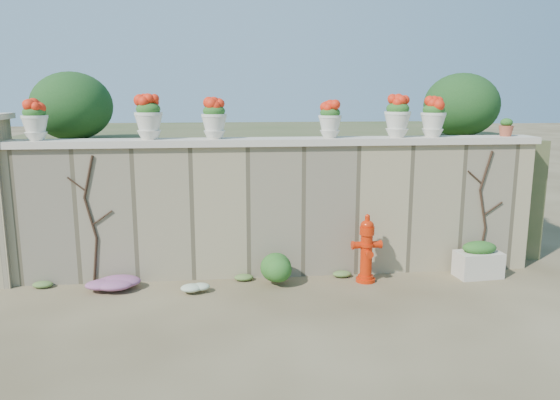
{
  "coord_description": "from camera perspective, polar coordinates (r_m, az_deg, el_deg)",
  "views": [
    {
      "loc": [
        -0.78,
        -6.29,
        2.79
      ],
      "look_at": [
        0.04,
        1.4,
        1.24
      ],
      "focal_mm": 35.0,
      "sensor_mm": 36.0,
      "label": 1
    }
  ],
  "objects": [
    {
      "name": "white_flowers",
      "position": [
        7.81,
        -8.51,
        -9.01
      ],
      "size": [
        0.52,
        0.42,
        0.19
      ],
      "primitive_type": "ellipsoid",
      "color": "white",
      "rests_on": "ground"
    },
    {
      "name": "urn_pot_0",
      "position": [
        8.52,
        -24.25,
        7.59
      ],
      "size": [
        0.36,
        0.36,
        0.57
      ],
      "color": "beige",
      "rests_on": "wall_cap"
    },
    {
      "name": "vine_right",
      "position": [
        9.01,
        20.49,
        -0.92
      ],
      "size": [
        0.6,
        0.04,
        1.91
      ],
      "color": "black",
      "rests_on": "ground"
    },
    {
      "name": "terracotta_pot",
      "position": [
        9.22,
        22.55,
        6.94
      ],
      "size": [
        0.22,
        0.22,
        0.27
      ],
      "color": "#A54B32",
      "rests_on": "wall_cap"
    },
    {
      "name": "back_shrub_left",
      "position": [
        9.6,
        -20.93,
        9.15
      ],
      "size": [
        1.3,
        1.3,
        1.1
      ],
      "primitive_type": "ellipsoid",
      "color": "#143814",
      "rests_on": "raised_fill"
    },
    {
      "name": "wall_cap",
      "position": [
        8.16,
        -0.55,
        6.12
      ],
      "size": [
        8.1,
        0.52,
        0.1
      ],
      "primitive_type": "cube",
      "color": "beige",
      "rests_on": "stone_wall"
    },
    {
      "name": "green_shrub",
      "position": [
        7.94,
        -0.02,
        -7.01
      ],
      "size": [
        0.62,
        0.56,
        0.59
      ],
      "primitive_type": "ellipsoid",
      "color": "#1E5119",
      "rests_on": "ground"
    },
    {
      "name": "planter_box",
      "position": [
        8.88,
        20.03,
        -5.95
      ],
      "size": [
        0.7,
        0.45,
        0.56
      ],
      "rotation": [
        0.0,
        0.0,
        0.09
      ],
      "color": "beige",
      "rests_on": "ground"
    },
    {
      "name": "urn_pot_5",
      "position": [
        8.71,
        15.72,
        8.3
      ],
      "size": [
        0.38,
        0.38,
        0.6
      ],
      "color": "beige",
      "rests_on": "wall_cap"
    },
    {
      "name": "urn_pot_2",
      "position": [
        8.1,
        -6.89,
        8.4
      ],
      "size": [
        0.37,
        0.37,
        0.58
      ],
      "color": "beige",
      "rests_on": "wall_cap"
    },
    {
      "name": "vine_left",
      "position": [
        8.29,
        -19.1,
        -1.85
      ],
      "size": [
        0.6,
        0.04,
        1.91
      ],
      "color": "black",
      "rests_on": "ground"
    },
    {
      "name": "raised_fill",
      "position": [
        11.46,
        -2.08,
        2.32
      ],
      "size": [
        9.0,
        6.0,
        2.0
      ],
      "primitive_type": "cube",
      "color": "#384C23",
      "rests_on": "ground"
    },
    {
      "name": "stone_wall",
      "position": [
        8.32,
        -0.54,
        -1.1
      ],
      "size": [
        8.0,
        0.4,
        2.0
      ],
      "primitive_type": "cube",
      "color": "#968864",
      "rests_on": "ground"
    },
    {
      "name": "urn_pot_1",
      "position": [
        8.17,
        -13.57,
        8.35
      ],
      "size": [
        0.4,
        0.4,
        0.63
      ],
      "color": "beige",
      "rests_on": "wall_cap"
    },
    {
      "name": "fire_hydrant",
      "position": [
        8.17,
        9.03,
        -5.0
      ],
      "size": [
        0.44,
        0.31,
        1.02
      ],
      "rotation": [
        0.0,
        0.0,
        0.04
      ],
      "color": "red",
      "rests_on": "ground"
    },
    {
      "name": "ground",
      "position": [
        6.92,
        0.95,
        -12.44
      ],
      "size": [
        80.0,
        80.0,
        0.0
      ],
      "primitive_type": "plane",
      "color": "#4E4027",
      "rests_on": "ground"
    },
    {
      "name": "back_shrub_right",
      "position": [
        10.19,
        18.42,
        9.4
      ],
      "size": [
        1.3,
        1.3,
        1.1
      ],
      "primitive_type": "ellipsoid",
      "color": "#143814",
      "rests_on": "raised_fill"
    },
    {
      "name": "urn_pot_3",
      "position": [
        8.26,
        5.25,
        8.34
      ],
      "size": [
        0.35,
        0.35,
        0.54
      ],
      "color": "beige",
      "rests_on": "wall_cap"
    },
    {
      "name": "urn_pot_4",
      "position": [
        8.52,
        12.17,
        8.5
      ],
      "size": [
        0.4,
        0.4,
        0.62
      ],
      "color": "beige",
      "rests_on": "wall_cap"
    },
    {
      "name": "magenta_clump",
      "position": [
        8.18,
        -17.38,
        -8.25
      ],
      "size": [
        0.93,
        0.62,
        0.25
      ],
      "primitive_type": "ellipsoid",
      "color": "#C727B7",
      "rests_on": "ground"
    }
  ]
}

